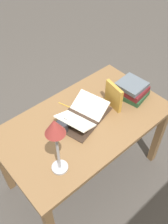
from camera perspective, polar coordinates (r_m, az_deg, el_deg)
ground_plane at (r=2.57m, az=0.07°, el=-13.35°), size 12.00×12.00×0.00m
reading_desk at (r=2.02m, az=0.08°, el=-3.88°), size 1.35×0.78×0.76m
open_book at (r=1.95m, az=-0.28°, el=-0.63°), size 0.49×0.39×0.10m
book_stack_tall at (r=2.15m, az=10.69°, el=5.11°), size 0.26×0.30×0.13m
book_standing_upright at (r=2.00m, az=6.78°, el=3.61°), size 0.06×0.19×0.22m
reading_lamp at (r=1.40m, az=-6.54°, el=-4.89°), size 0.12×0.12×0.48m
coffee_mug at (r=1.86m, az=-4.89°, el=-3.23°), size 0.11×0.09×0.08m
pencil at (r=2.06m, az=-4.12°, el=1.46°), size 0.05×0.14×0.01m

